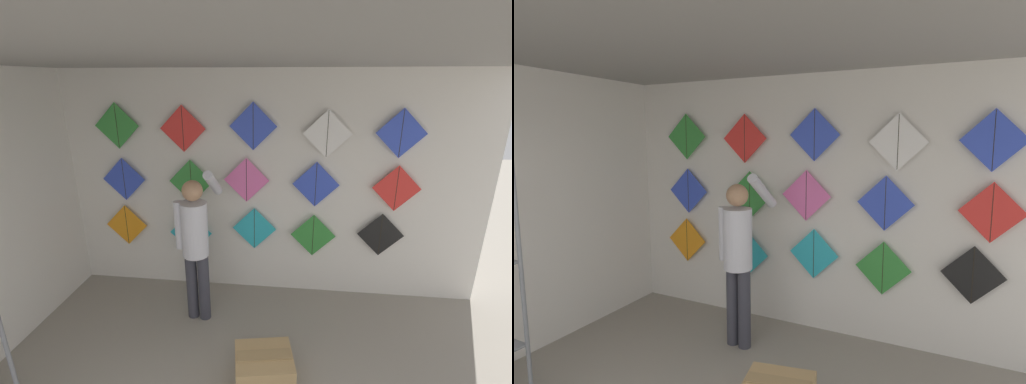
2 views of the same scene
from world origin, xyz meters
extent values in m
cube|color=silver|center=(0.00, 3.43, 1.40)|extent=(5.53, 0.06, 2.80)
cube|color=gray|center=(0.00, 1.70, 2.82)|extent=(5.53, 4.20, 0.04)
cylinder|color=slate|center=(-1.40, 1.05, 1.04)|extent=(0.03, 0.03, 2.07)
cylinder|color=#383842|center=(-0.65, 2.71, 0.41)|extent=(0.13, 0.13, 0.82)
cylinder|color=#383842|center=(-0.50, 2.70, 0.41)|extent=(0.13, 0.13, 0.82)
cylinder|color=silver|center=(-0.58, 2.70, 1.13)|extent=(0.29, 0.29, 0.61)
sphere|color=tan|center=(-0.58, 2.70, 1.57)|extent=(0.22, 0.22, 0.22)
cylinder|color=silver|center=(-0.75, 2.72, 1.16)|extent=(0.10, 0.10, 0.55)
cylinder|color=silver|center=(-0.40, 2.91, 1.59)|extent=(0.10, 0.51, 0.40)
cube|color=tan|center=(0.27, 1.83, 0.17)|extent=(0.58, 0.52, 0.34)
cube|color=#A08052|center=(0.27, 1.83, 0.34)|extent=(0.50, 0.22, 0.01)
cube|color=orange|center=(-1.70, 3.34, 0.84)|extent=(0.55, 0.01, 0.55)
cylinder|color=black|center=(-1.70, 3.34, 0.84)|extent=(0.01, 0.01, 0.53)
cube|color=#28B2C6|center=(-0.83, 3.34, 0.77)|extent=(0.55, 0.01, 0.55)
cylinder|color=black|center=(-0.83, 3.34, 0.77)|extent=(0.01, 0.01, 0.53)
sphere|color=white|center=(-0.83, 3.33, 0.44)|extent=(0.04, 0.04, 0.04)
sphere|color=white|center=(-0.83, 3.33, 0.37)|extent=(0.04, 0.04, 0.04)
cube|color=#28B2C6|center=(0.00, 3.34, 0.88)|extent=(0.55, 0.01, 0.55)
cylinder|color=black|center=(0.00, 3.34, 0.88)|extent=(0.01, 0.01, 0.53)
cube|color=#338C38|center=(0.74, 3.34, 0.82)|extent=(0.55, 0.01, 0.55)
cylinder|color=black|center=(0.74, 3.34, 0.82)|extent=(0.01, 0.01, 0.53)
cube|color=black|center=(1.55, 3.34, 0.87)|extent=(0.55, 0.01, 0.55)
cylinder|color=black|center=(1.55, 3.34, 0.87)|extent=(0.01, 0.01, 0.53)
cube|color=blue|center=(-1.66, 3.34, 1.47)|extent=(0.55, 0.01, 0.55)
cylinder|color=black|center=(-1.66, 3.34, 1.47)|extent=(0.01, 0.01, 0.53)
cube|color=#338C38|center=(-0.79, 3.34, 1.47)|extent=(0.55, 0.01, 0.55)
cylinder|color=black|center=(-0.79, 3.34, 1.47)|extent=(0.01, 0.01, 0.53)
cube|color=pink|center=(-0.10, 3.34, 1.51)|extent=(0.55, 0.01, 0.55)
cylinder|color=black|center=(-0.10, 3.34, 1.51)|extent=(0.01, 0.01, 0.53)
cube|color=blue|center=(0.74, 3.34, 1.48)|extent=(0.55, 0.01, 0.55)
cylinder|color=black|center=(0.74, 3.34, 1.48)|extent=(0.01, 0.01, 0.53)
cube|color=red|center=(1.66, 3.34, 1.47)|extent=(0.55, 0.01, 0.55)
cylinder|color=black|center=(1.66, 3.34, 1.47)|extent=(0.01, 0.01, 0.53)
cube|color=#338C38|center=(-1.67, 3.34, 2.14)|extent=(0.55, 0.01, 0.55)
cylinder|color=black|center=(-1.67, 3.34, 2.14)|extent=(0.01, 0.01, 0.53)
cube|color=red|center=(-0.85, 3.34, 2.12)|extent=(0.55, 0.01, 0.55)
cylinder|color=black|center=(-0.85, 3.34, 2.12)|extent=(0.01, 0.01, 0.53)
cube|color=blue|center=(-0.01, 3.34, 2.16)|extent=(0.55, 0.01, 0.55)
cylinder|color=black|center=(-0.01, 3.34, 2.16)|extent=(0.01, 0.01, 0.53)
cube|color=white|center=(0.83, 3.34, 2.09)|extent=(0.55, 0.01, 0.55)
cylinder|color=black|center=(0.83, 3.34, 2.09)|extent=(0.01, 0.01, 0.53)
cube|color=blue|center=(1.64, 3.34, 2.11)|extent=(0.55, 0.01, 0.55)
cylinder|color=black|center=(1.64, 3.34, 2.11)|extent=(0.01, 0.01, 0.53)
camera|label=1|loc=(0.47, -0.59, 2.68)|focal=24.00mm
camera|label=2|loc=(1.40, -0.65, 2.13)|focal=28.00mm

